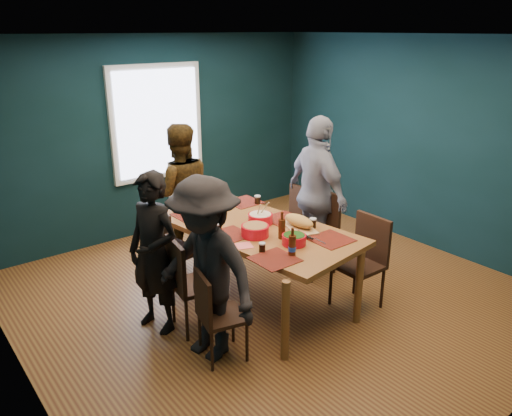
{
  "coord_description": "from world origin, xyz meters",
  "views": [
    {
      "loc": [
        -3.13,
        -3.69,
        2.76
      ],
      "look_at": [
        -0.14,
        0.11,
        1.01
      ],
      "focal_mm": 35.0,
      "sensor_mm": 36.0,
      "label": 1
    }
  ],
  "objects_px": {
    "chair_left_far": "(166,246)",
    "person_right": "(317,194)",
    "chair_left_mid": "(187,278)",
    "chair_right_far": "(295,217)",
    "chair_left_near": "(214,310)",
    "bowl_herbs": "(294,239)",
    "person_back": "(180,193)",
    "chair_right_near": "(365,255)",
    "bowl_salad": "(255,230)",
    "person_far_left": "(154,253)",
    "cutting_board": "(299,222)",
    "dining_table": "(257,234)",
    "chair_right_mid": "(319,226)",
    "person_near_left": "(206,270)",
    "bowl_dumpling": "(260,218)"
  },
  "relations": [
    {
      "from": "chair_left_far",
      "to": "chair_right_far",
      "type": "distance_m",
      "value": 1.75
    },
    {
      "from": "chair_left_far",
      "to": "person_near_left",
      "type": "distance_m",
      "value": 1.17
    },
    {
      "from": "chair_left_far",
      "to": "bowl_dumpling",
      "type": "bearing_deg",
      "value": -44.67
    },
    {
      "from": "chair_right_near",
      "to": "cutting_board",
      "type": "xyz_separation_m",
      "value": [
        -0.47,
        0.5,
        0.32
      ]
    },
    {
      "from": "person_right",
      "to": "person_near_left",
      "type": "xyz_separation_m",
      "value": [
        -1.99,
        -0.67,
        -0.09
      ]
    },
    {
      "from": "chair_right_far",
      "to": "person_far_left",
      "type": "bearing_deg",
      "value": -170.47
    },
    {
      "from": "chair_left_far",
      "to": "person_right",
      "type": "distance_m",
      "value": 1.86
    },
    {
      "from": "chair_left_far",
      "to": "bowl_salad",
      "type": "height_order",
      "value": "chair_left_far"
    },
    {
      "from": "chair_right_far",
      "to": "person_far_left",
      "type": "height_order",
      "value": "person_far_left"
    },
    {
      "from": "chair_left_near",
      "to": "cutting_board",
      "type": "xyz_separation_m",
      "value": [
        1.28,
        0.32,
        0.4
      ]
    },
    {
      "from": "person_near_left",
      "to": "bowl_dumpling",
      "type": "relative_size",
      "value": 6.35
    },
    {
      "from": "bowl_dumpling",
      "to": "bowl_herbs",
      "type": "xyz_separation_m",
      "value": [
        -0.09,
        -0.62,
        -0.0
      ]
    },
    {
      "from": "chair_right_near",
      "to": "bowl_salad",
      "type": "relative_size",
      "value": 3.49
    },
    {
      "from": "chair_left_far",
      "to": "chair_right_near",
      "type": "bearing_deg",
      "value": -52.99
    },
    {
      "from": "chair_left_far",
      "to": "person_far_left",
      "type": "bearing_deg",
      "value": -138.89
    },
    {
      "from": "chair_left_far",
      "to": "chair_left_near",
      "type": "height_order",
      "value": "chair_left_far"
    },
    {
      "from": "bowl_herbs",
      "to": "cutting_board",
      "type": "relative_size",
      "value": 0.37
    },
    {
      "from": "chair_left_mid",
      "to": "person_far_left",
      "type": "relative_size",
      "value": 0.6
    },
    {
      "from": "chair_left_far",
      "to": "chair_left_mid",
      "type": "relative_size",
      "value": 1.08
    },
    {
      "from": "bowl_dumpling",
      "to": "chair_left_far",
      "type": "bearing_deg",
      "value": 145.82
    },
    {
      "from": "bowl_dumpling",
      "to": "bowl_herbs",
      "type": "bearing_deg",
      "value": -97.9
    },
    {
      "from": "chair_right_mid",
      "to": "person_back",
      "type": "bearing_deg",
      "value": 129.07
    },
    {
      "from": "person_right",
      "to": "person_near_left",
      "type": "distance_m",
      "value": 2.1
    },
    {
      "from": "person_far_left",
      "to": "bowl_dumpling",
      "type": "distance_m",
      "value": 1.2
    },
    {
      "from": "chair_left_mid",
      "to": "chair_right_near",
      "type": "bearing_deg",
      "value": -13.8
    },
    {
      "from": "chair_right_mid",
      "to": "cutting_board",
      "type": "relative_size",
      "value": 1.57
    },
    {
      "from": "chair_right_near",
      "to": "person_near_left",
      "type": "height_order",
      "value": "person_near_left"
    },
    {
      "from": "dining_table",
      "to": "chair_right_near",
      "type": "height_order",
      "value": "chair_right_near"
    },
    {
      "from": "dining_table",
      "to": "person_near_left",
      "type": "height_order",
      "value": "person_near_left"
    },
    {
      "from": "chair_left_far",
      "to": "chair_left_mid",
      "type": "xyz_separation_m",
      "value": [
        -0.15,
        -0.69,
        -0.04
      ]
    },
    {
      "from": "chair_left_near",
      "to": "bowl_herbs",
      "type": "height_order",
      "value": "bowl_herbs"
    },
    {
      "from": "chair_left_mid",
      "to": "person_back",
      "type": "bearing_deg",
      "value": 71.14
    },
    {
      "from": "chair_right_near",
      "to": "chair_left_far",
      "type": "bearing_deg",
      "value": 138.16
    },
    {
      "from": "chair_left_mid",
      "to": "cutting_board",
      "type": "height_order",
      "value": "cutting_board"
    },
    {
      "from": "chair_left_mid",
      "to": "bowl_herbs",
      "type": "xyz_separation_m",
      "value": [
        0.89,
        -0.49,
        0.33
      ]
    },
    {
      "from": "chair_right_near",
      "to": "bowl_salad",
      "type": "height_order",
      "value": "chair_right_near"
    },
    {
      "from": "chair_left_far",
      "to": "chair_right_far",
      "type": "height_order",
      "value": "chair_left_far"
    },
    {
      "from": "person_far_left",
      "to": "chair_left_far",
      "type": "bearing_deg",
      "value": 123.42
    },
    {
      "from": "chair_left_mid",
      "to": "chair_right_far",
      "type": "xyz_separation_m",
      "value": [
        1.9,
        0.58,
        -0.02
      ]
    },
    {
      "from": "person_back",
      "to": "dining_table",
      "type": "bearing_deg",
      "value": 115.84
    },
    {
      "from": "chair_right_far",
      "to": "chair_right_mid",
      "type": "height_order",
      "value": "chair_right_mid"
    },
    {
      "from": "chair_left_mid",
      "to": "bowl_dumpling",
      "type": "height_order",
      "value": "bowl_dumpling"
    },
    {
      "from": "dining_table",
      "to": "chair_right_far",
      "type": "distance_m",
      "value": 1.15
    },
    {
      "from": "chair_left_near",
      "to": "person_near_left",
      "type": "height_order",
      "value": "person_near_left"
    },
    {
      "from": "chair_right_far",
      "to": "person_back",
      "type": "xyz_separation_m",
      "value": [
        -1.12,
        0.88,
        0.32
      ]
    },
    {
      "from": "bowl_herbs",
      "to": "dining_table",
      "type": "bearing_deg",
      "value": 89.98
    },
    {
      "from": "chair_left_mid",
      "to": "person_near_left",
      "type": "bearing_deg",
      "value": -89.22
    },
    {
      "from": "bowl_herbs",
      "to": "person_far_left",
      "type": "bearing_deg",
      "value": 147.12
    },
    {
      "from": "dining_table",
      "to": "chair_left_far",
      "type": "bearing_deg",
      "value": 132.12
    },
    {
      "from": "dining_table",
      "to": "person_near_left",
      "type": "xyz_separation_m",
      "value": [
        -0.96,
        -0.51,
        0.08
      ]
    }
  ]
}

